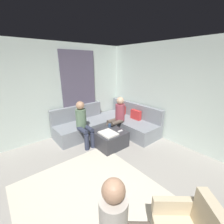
# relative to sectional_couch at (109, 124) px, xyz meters

# --- Properties ---
(ground_plane) EXTENTS (6.00, 6.00, 0.10)m
(ground_plane) POSITION_rel_sectional_couch_xyz_m (2.08, -1.88, -0.33)
(ground_plane) COLOR gray
(wall_back) EXTENTS (6.00, 0.12, 2.70)m
(wall_back) POSITION_rel_sectional_couch_xyz_m (2.08, 1.06, 1.07)
(wall_back) COLOR silver
(wall_back) RESTS_ON ground_plane
(wall_left) EXTENTS (0.12, 6.00, 2.70)m
(wall_left) POSITION_rel_sectional_couch_xyz_m (-0.86, -1.88, 1.07)
(wall_left) COLOR silver
(wall_left) RESTS_ON ground_plane
(curtain_panel) EXTENTS (0.06, 1.10, 2.50)m
(curtain_panel) POSITION_rel_sectional_couch_xyz_m (-0.76, -0.58, 0.97)
(curtain_panel) COLOR #595166
(curtain_panel) RESTS_ON ground_plane
(area_rug) EXTENTS (2.60, 2.20, 0.01)m
(area_rug) POSITION_rel_sectional_couch_xyz_m (1.88, -1.78, -0.27)
(area_rug) COLOR beige
(area_rug) RESTS_ON ground_plane
(sectional_couch) EXTENTS (2.10, 2.55, 0.87)m
(sectional_couch) POSITION_rel_sectional_couch_xyz_m (0.00, 0.00, 0.00)
(sectional_couch) COLOR gray
(sectional_couch) RESTS_ON ground_plane
(ottoman) EXTENTS (0.76, 0.76, 0.42)m
(ottoman) POSITION_rel_sectional_couch_xyz_m (0.67, -0.51, -0.07)
(ottoman) COLOR #333338
(ottoman) RESTS_ON ground_plane
(folded_blanket) EXTENTS (0.44, 0.36, 0.04)m
(folded_blanket) POSITION_rel_sectional_couch_xyz_m (0.77, -0.63, 0.16)
(folded_blanket) COLOR white
(folded_blanket) RESTS_ON ottoman
(coffee_mug) EXTENTS (0.08, 0.08, 0.10)m
(coffee_mug) POSITION_rel_sectional_couch_xyz_m (0.45, -0.33, 0.19)
(coffee_mug) COLOR #334C72
(coffee_mug) RESTS_ON ottoman
(game_remote) EXTENTS (0.05, 0.15, 0.02)m
(game_remote) POSITION_rel_sectional_couch_xyz_m (0.85, -0.29, 0.15)
(game_remote) COLOR white
(game_remote) RESTS_ON ottoman
(person_on_couch_back) EXTENTS (0.30, 0.60, 1.20)m
(person_on_couch_back) POSITION_rel_sectional_couch_xyz_m (0.35, 0.06, 0.38)
(person_on_couch_back) COLOR brown
(person_on_couch_back) RESTS_ON ground_plane
(person_on_couch_side) EXTENTS (0.60, 0.30, 1.20)m
(person_on_couch_side) POSITION_rel_sectional_couch_xyz_m (0.15, -1.00, 0.38)
(person_on_couch_side) COLOR #2D3347
(person_on_couch_side) RESTS_ON ground_plane
(person_on_armchair) EXTENTS (0.53, 0.56, 1.18)m
(person_on_armchair) POSITION_rel_sectional_couch_xyz_m (2.73, -1.99, 0.36)
(person_on_armchair) COLOR brown
(person_on_armchair) RESTS_ON ground_plane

